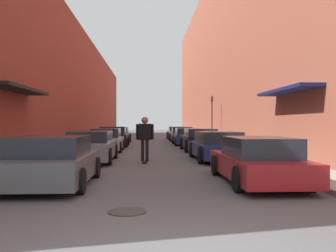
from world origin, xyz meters
The scene contains 19 objects.
ground centered at (0.00, 23.99, 0.00)m, with size 131.95×131.95×0.00m, color #515154.
curb_strip_left centered at (-4.69, 29.99, 0.06)m, with size 1.80×59.98×0.12m.
curb_strip_right centered at (4.69, 29.99, 0.06)m, with size 1.80×59.98×0.12m.
building_row_left centered at (-7.59, 29.98, 4.70)m, with size 4.90×59.98×9.41m.
building_row_right centered at (7.59, 29.98, 7.83)m, with size 4.90×59.98×15.66m.
parked_car_left_0 centered at (-2.77, 5.82, 0.61)m, with size 2.06×4.23×1.28m.
parked_car_left_1 centered at (-2.66, 11.82, 0.63)m, with size 1.93×4.61×1.29m.
parked_car_left_2 centered at (-2.67, 17.55, 0.62)m, with size 1.88×3.92×1.31m.
parked_car_left_3 centered at (-2.70, 22.36, 0.66)m, with size 2.07×4.06×1.38m.
parked_car_left_4 centered at (-2.73, 27.36, 0.63)m, with size 1.93×4.20×1.29m.
parked_car_right_0 centered at (2.64, 5.98, 0.59)m, with size 1.92×4.69×1.24m.
parked_car_right_1 centered at (2.70, 12.18, 0.61)m, with size 2.03×4.82×1.25m.
parked_car_right_2 centered at (2.75, 17.91, 0.64)m, with size 2.01×4.79×1.30m.
parked_car_right_3 centered at (2.65, 23.76, 0.61)m, with size 2.07×4.47×1.26m.
parked_car_right_4 centered at (2.69, 28.92, 0.64)m, with size 2.04×4.61×1.31m.
parked_car_right_5 centered at (2.66, 34.13, 0.64)m, with size 1.93×4.08×1.29m.
skateboarder centered at (-0.43, 11.20, 1.16)m, with size 0.72×0.78×1.87m.
manhole_cover centered at (-0.69, 2.82, 0.01)m, with size 0.70×0.70×0.02m.
traffic_light centered at (4.80, 25.51, 2.37)m, with size 0.16×0.22×3.66m.
Camera 1 is at (-0.32, -3.95, 1.60)m, focal length 40.00 mm.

